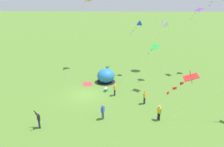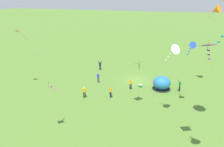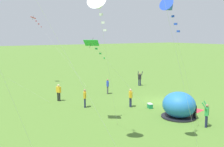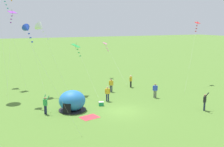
{
  "view_description": "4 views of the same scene",
  "coord_description": "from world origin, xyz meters",
  "px_view_note": "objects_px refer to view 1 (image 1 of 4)",
  "views": [
    {
      "loc": [
        25.93,
        4.68,
        12.45
      ],
      "look_at": [
        1.06,
        3.55,
        3.41
      ],
      "focal_mm": 35.0,
      "sensor_mm": 36.0,
      "label": 1
    },
    {
      "loc": [
        -6.28,
        34.52,
        14.19
      ],
      "look_at": [
        2.52,
        5.92,
        3.09
      ],
      "focal_mm": 35.0,
      "sensor_mm": 36.0,
      "label": 2
    },
    {
      "loc": [
        -18.93,
        18.03,
        6.65
      ],
      "look_at": [
        3.46,
        3.76,
        2.73
      ],
      "focal_mm": 42.0,
      "sensor_mm": 36.0,
      "label": 3
    },
    {
      "loc": [
        -11.62,
        -22.65,
        8.72
      ],
      "look_at": [
        -1.1,
        0.02,
        3.99
      ],
      "focal_mm": 42.0,
      "sensor_mm": 36.0,
      "label": 4
    }
  ],
  "objects_px": {
    "person_watching_sky": "(103,111)",
    "person_flying_kite": "(39,119)",
    "person_with_toddler": "(115,89)",
    "kite_purple": "(197,12)",
    "popup_tent": "(106,76)",
    "person_strolling": "(145,97)",
    "kite_white": "(164,25)",
    "cooler_box": "(106,90)",
    "kite_blue": "(138,24)",
    "kite_green": "(154,48)",
    "person_near_tent": "(159,112)",
    "person_arms_raised": "(107,70)",
    "kite_red": "(182,84)"
  },
  "relations": [
    {
      "from": "person_flying_kite",
      "to": "kite_red",
      "type": "bearing_deg",
      "value": 52.45
    },
    {
      "from": "person_watching_sky",
      "to": "kite_blue",
      "type": "distance_m",
      "value": 16.17
    },
    {
      "from": "person_near_tent",
      "to": "kite_blue",
      "type": "height_order",
      "value": "kite_blue"
    },
    {
      "from": "person_flying_kite",
      "to": "kite_blue",
      "type": "distance_m",
      "value": 20.19
    },
    {
      "from": "person_with_toddler",
      "to": "kite_purple",
      "type": "xyz_separation_m",
      "value": [
        -8.74,
        12.13,
        9.06
      ]
    },
    {
      "from": "person_flying_kite",
      "to": "person_near_tent",
      "type": "bearing_deg",
      "value": 99.35
    },
    {
      "from": "person_flying_kite",
      "to": "cooler_box",
      "type": "bearing_deg",
      "value": 146.55
    },
    {
      "from": "popup_tent",
      "to": "kite_blue",
      "type": "xyz_separation_m",
      "value": [
        -3.4,
        4.77,
        7.21
      ]
    },
    {
      "from": "person_strolling",
      "to": "kite_red",
      "type": "distance_m",
      "value": 15.81
    },
    {
      "from": "kite_blue",
      "to": "kite_white",
      "type": "bearing_deg",
      "value": 59.72
    },
    {
      "from": "kite_red",
      "to": "kite_purple",
      "type": "bearing_deg",
      "value": 161.28
    },
    {
      "from": "popup_tent",
      "to": "kite_purple",
      "type": "relative_size",
      "value": 0.26
    },
    {
      "from": "person_watching_sky",
      "to": "kite_green",
      "type": "relative_size",
      "value": 0.25
    },
    {
      "from": "person_with_toddler",
      "to": "person_arms_raised",
      "type": "relative_size",
      "value": 0.91
    },
    {
      "from": "popup_tent",
      "to": "person_flying_kite",
      "type": "relative_size",
      "value": 1.49
    },
    {
      "from": "popup_tent",
      "to": "person_arms_raised",
      "type": "distance_m",
      "value": 2.7
    },
    {
      "from": "cooler_box",
      "to": "kite_white",
      "type": "relative_size",
      "value": 0.07
    },
    {
      "from": "popup_tent",
      "to": "person_strolling",
      "type": "xyz_separation_m",
      "value": [
        6.73,
        5.12,
        -0.03
      ]
    },
    {
      "from": "person_strolling",
      "to": "person_with_toddler",
      "type": "distance_m",
      "value": 4.23
    },
    {
      "from": "popup_tent",
      "to": "kite_red",
      "type": "relative_size",
      "value": 0.3
    },
    {
      "from": "person_with_toddler",
      "to": "popup_tent",
      "type": "bearing_deg",
      "value": -162.27
    },
    {
      "from": "kite_green",
      "to": "kite_purple",
      "type": "xyz_separation_m",
      "value": [
        -6.72,
        7.18,
        4.13
      ]
    },
    {
      "from": "person_with_toddler",
      "to": "cooler_box",
      "type": "bearing_deg",
      "value": -136.33
    },
    {
      "from": "popup_tent",
      "to": "kite_green",
      "type": "distance_m",
      "value": 8.48
    },
    {
      "from": "kite_green",
      "to": "kite_red",
      "type": "bearing_deg",
      "value": -3.88
    },
    {
      "from": "person_strolling",
      "to": "kite_purple",
      "type": "height_order",
      "value": "kite_purple"
    },
    {
      "from": "person_watching_sky",
      "to": "person_strolling",
      "type": "relative_size",
      "value": 1.0
    },
    {
      "from": "person_watching_sky",
      "to": "person_with_toddler",
      "type": "relative_size",
      "value": 1.0
    },
    {
      "from": "cooler_box",
      "to": "person_near_tent",
      "type": "xyz_separation_m",
      "value": [
        7.01,
        6.06,
        0.74
      ]
    },
    {
      "from": "popup_tent",
      "to": "kite_purple",
      "type": "height_order",
      "value": "kite_purple"
    },
    {
      "from": "popup_tent",
      "to": "kite_white",
      "type": "bearing_deg",
      "value": 99.58
    },
    {
      "from": "person_near_tent",
      "to": "person_strolling",
      "type": "relative_size",
      "value": 1.0
    },
    {
      "from": "person_arms_raised",
      "to": "person_with_toddler",
      "type": "bearing_deg",
      "value": 11.01
    },
    {
      "from": "person_watching_sky",
      "to": "person_flying_kite",
      "type": "relative_size",
      "value": 0.91
    },
    {
      "from": "kite_red",
      "to": "kite_blue",
      "type": "bearing_deg",
      "value": -178.99
    },
    {
      "from": "person_near_tent",
      "to": "person_arms_raised",
      "type": "xyz_separation_m",
      "value": [
        -13.0,
        -6.23,
        0.03
      ]
    },
    {
      "from": "person_near_tent",
      "to": "person_arms_raised",
      "type": "height_order",
      "value": "person_arms_raised"
    },
    {
      "from": "cooler_box",
      "to": "kite_green",
      "type": "height_order",
      "value": "kite_green"
    },
    {
      "from": "kite_white",
      "to": "person_with_toddler",
      "type": "bearing_deg",
      "value": -48.4
    },
    {
      "from": "person_strolling",
      "to": "person_with_toddler",
      "type": "relative_size",
      "value": 1.0
    },
    {
      "from": "person_flying_kite",
      "to": "kite_white",
      "type": "height_order",
      "value": "kite_white"
    },
    {
      "from": "popup_tent",
      "to": "kite_purple",
      "type": "xyz_separation_m",
      "value": [
        -4.14,
        13.6,
        9.03
      ]
    },
    {
      "from": "popup_tent",
      "to": "kite_green",
      "type": "bearing_deg",
      "value": 68.11
    },
    {
      "from": "kite_white",
      "to": "person_arms_raised",
      "type": "bearing_deg",
      "value": -99.12
    },
    {
      "from": "cooler_box",
      "to": "person_flying_kite",
      "type": "height_order",
      "value": "person_flying_kite"
    },
    {
      "from": "kite_red",
      "to": "person_flying_kite",
      "type": "bearing_deg",
      "value": -127.55
    },
    {
      "from": "person_arms_raised",
      "to": "kite_green",
      "type": "height_order",
      "value": "kite_green"
    },
    {
      "from": "kite_blue",
      "to": "person_watching_sky",
      "type": "bearing_deg",
      "value": -17.52
    },
    {
      "from": "kite_green",
      "to": "kite_purple",
      "type": "relative_size",
      "value": 0.64
    },
    {
      "from": "kite_white",
      "to": "person_near_tent",
      "type": "bearing_deg",
      "value": -9.39
    }
  ]
}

